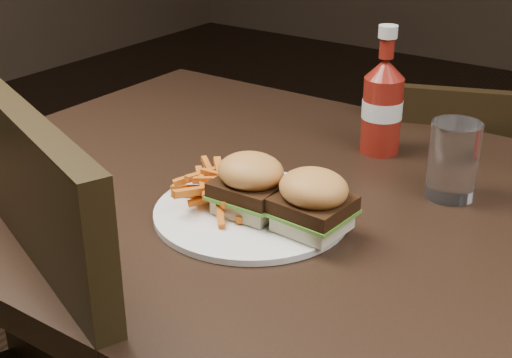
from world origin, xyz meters
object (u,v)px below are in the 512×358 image
Objects in this scene: dining_table at (324,218)px; chair_far at (446,239)px; plate at (252,212)px; tumbler at (453,160)px; ketchup_bottle at (382,116)px.

chair_far is at bearing 91.02° from dining_table.
plate is (-0.05, -0.65, 0.33)m from chair_far.
plate is at bearing -132.95° from tumbler.
chair_far is (-0.01, 0.57, -0.30)m from dining_table.
dining_table is 3.34× the size of chair_far.
plate is (-0.06, -0.08, 0.03)m from dining_table.
ketchup_bottle is at bearing 96.35° from dining_table.
ketchup_bottle reaches higher than chair_far.
ketchup_bottle is (0.04, 0.30, 0.06)m from plate.
ketchup_bottle reaches higher than plate.
tumbler is at bearing -31.11° from ketchup_bottle.
ketchup_bottle is at bearing 66.73° from chair_far.
plate is at bearing -127.49° from dining_table.
plate reaches higher than chair_far.
dining_table is 0.11m from plate.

